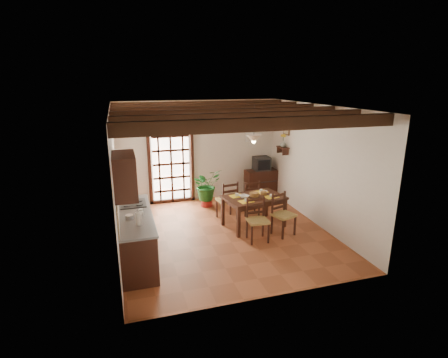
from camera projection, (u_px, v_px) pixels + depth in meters
name	position (u px, v px, depth m)	size (l,w,h in m)	color
ground_plane	(225.00, 233.00, 7.86)	(5.00, 5.00, 0.00)	brown
room_shell	(225.00, 154.00, 7.36)	(4.52, 5.02, 2.81)	silver
ceiling_beams	(225.00, 112.00, 7.12)	(4.50, 4.34, 0.20)	black
french_door	(171.00, 161.00, 9.56)	(1.26, 0.11, 2.32)	white
kitchen_counter	(136.00, 236.00, 6.63)	(0.64, 2.25, 1.38)	black
upper_cabinet	(125.00, 176.00, 5.58)	(0.35, 0.80, 0.70)	black
range_hood	(125.00, 165.00, 6.77)	(0.38, 0.60, 0.54)	white
counter_items	(134.00, 210.00, 6.58)	(0.50, 1.43, 0.25)	black
dining_table	(254.00, 200.00, 8.07)	(1.48, 1.10, 0.73)	#391C12
chair_near_left	(257.00, 228.00, 7.43)	(0.45, 0.43, 0.93)	#AB8D49
chair_near_right	(283.00, 222.00, 7.72)	(0.54, 0.53, 0.94)	#AB8D49
chair_far_left	(227.00, 207.00, 8.60)	(0.51, 0.49, 0.97)	#AB8D49
chair_far_right	(250.00, 203.00, 8.90)	(0.45, 0.43, 0.91)	#AB8D49
table_setting	(254.00, 196.00, 8.04)	(0.98, 0.65, 0.09)	yellow
table_bowl	(244.00, 196.00, 7.97)	(0.22, 0.22, 0.05)	white
sideboard	(261.00, 183.00, 10.30)	(0.93, 0.42, 0.79)	black
crt_tv	(262.00, 164.00, 10.13)	(0.47, 0.43, 0.39)	black
fuse_box	(249.00, 136.00, 10.08)	(0.25, 0.03, 0.32)	white
plant_pot	(207.00, 202.00, 9.52)	(0.34, 0.34, 0.21)	maroon
potted_plant	(206.00, 186.00, 9.40)	(1.97, 1.69, 2.19)	#144C19
wall_shelf	(283.00, 149.00, 9.51)	(0.20, 0.42, 0.20)	black
shelf_vase	(283.00, 144.00, 9.47)	(0.15, 0.15, 0.15)	#B2BFB2
shelf_flowers	(283.00, 136.00, 9.42)	(0.14, 0.14, 0.36)	yellow
framed_picture	(287.00, 129.00, 9.39)	(0.03, 0.32, 0.32)	brown
pendant_lamp	(254.00, 138.00, 7.77)	(0.36, 0.36, 0.84)	black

